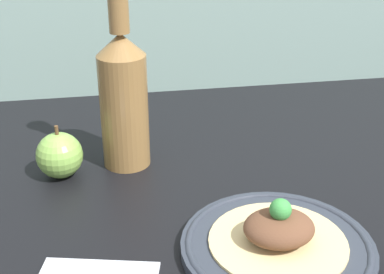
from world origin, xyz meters
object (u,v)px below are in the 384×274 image
(plate, at_px, (277,246))
(plated_food, at_px, (279,231))
(cider_bottle, at_px, (124,96))
(apple, at_px, (60,155))

(plate, xyz_separation_m, plated_food, (-0.00, 0.00, 0.02))
(cider_bottle, bearing_deg, plate, -57.78)
(plate, bearing_deg, apple, 138.39)
(plated_food, height_order, apple, apple)
(plate, distance_m, cider_bottle, 0.35)
(cider_bottle, bearing_deg, apple, -166.47)
(plate, bearing_deg, plated_food, 180.00)
(plate, height_order, cider_bottle, cider_bottle)
(cider_bottle, bearing_deg, plated_food, -57.78)
(plated_food, height_order, cider_bottle, cider_bottle)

